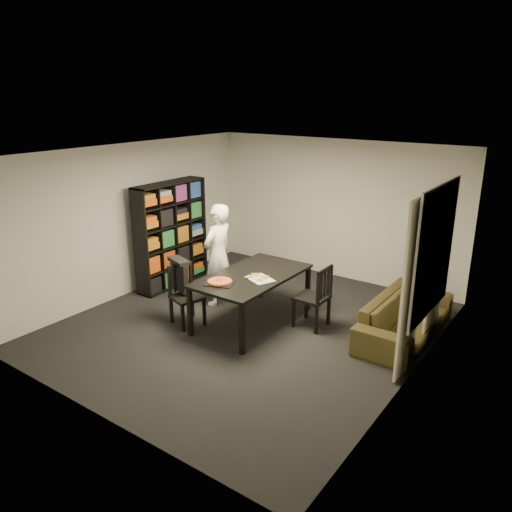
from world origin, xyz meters
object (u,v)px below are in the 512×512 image
Objects in this scene: person at (218,255)px; sofa at (405,317)px; dining_table at (252,279)px; chair_right at (317,293)px; baking_tray at (219,283)px; pepperoni_pizza at (220,281)px; chair_left at (184,290)px; bookshelf at (171,235)px.

person is 0.83× the size of sofa.
dining_table is 1.92× the size of chair_right.
pepperoni_pizza reaches higher than baking_tray.
dining_table is 0.91× the size of sofa.
baking_tray is at bearing -68.77° from chair_left.
person is 1.10m from baking_tray.
bookshelf reaches higher than pepperoni_pizza.
sofa is at bearing 102.59° from person.
chair_left is at bearing 117.32° from sofa.
bookshelf is at bearing 152.33° from baking_tray.
baking_tray is 1.14× the size of pepperoni_pizza.
sofa is at bearing 6.11° from bookshelf.
pepperoni_pizza is 2.74m from sofa.
bookshelf is 4.28m from sofa.
baking_tray is at bearing -47.64° from chair_right.
sofa is (2.08, 0.91, -0.41)m from dining_table.
dining_table is 0.93m from person.
baking_tray is (-1.07, -0.98, 0.23)m from chair_right.
pepperoni_pizza is at bearing 41.15° from person.
chair_left is 3.30m from sofa.
pepperoni_pizza is at bearing 123.00° from sofa.
bookshelf is 1.01× the size of dining_table.
bookshelf is at bearing 167.80° from dining_table.
bookshelf is at bearing -98.73° from person.
sofa is at bearing -44.39° from chair_left.
person is at bearing 163.41° from dining_table.
chair_right is at bearing -41.63° from chair_left.
baking_tray is (1.96, -1.03, -0.16)m from bookshelf.
sofa is at bearing 23.64° from dining_table.
chair_right is 1.47m from pepperoni_pizza.
sofa is (4.21, 0.45, -0.65)m from bookshelf.
chair_right is at bearing 42.39° from baking_tray.
dining_table is (2.13, -0.46, -0.24)m from bookshelf.
chair_left is 2.31× the size of baking_tray.
chair_right is 1.47m from baking_tray.
chair_right is 0.57× the size of person.
chair_right is 2.44× the size of baking_tray.
bookshelf is 4.75× the size of baking_tray.
chair_right is (1.75, 1.01, 0.03)m from chair_left.
chair_right is 1.81m from person.
person is at bearing 102.33° from sofa.
bookshelf is 2.21m from pepperoni_pizza.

